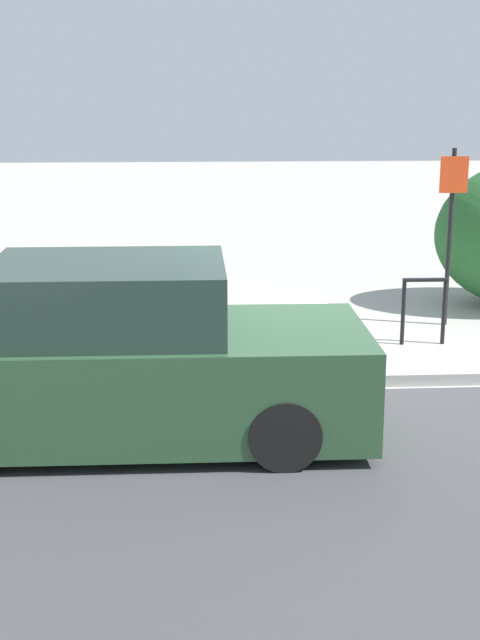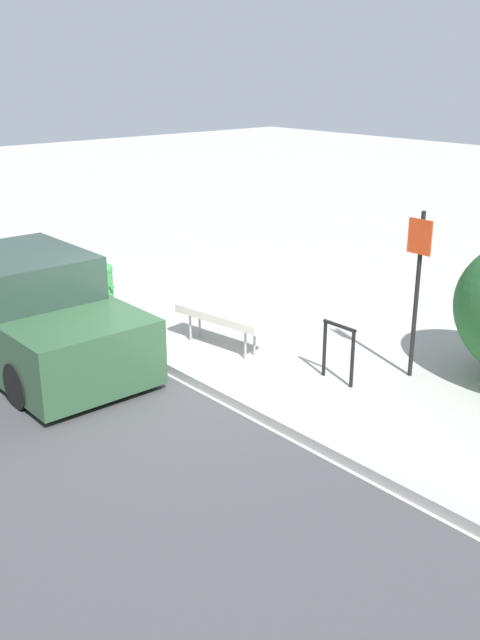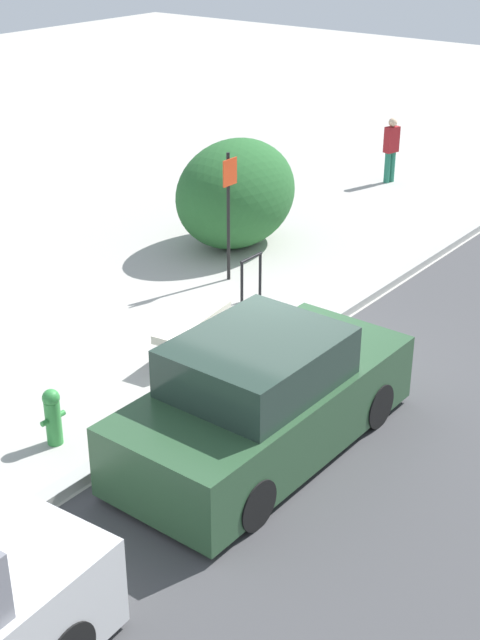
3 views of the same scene
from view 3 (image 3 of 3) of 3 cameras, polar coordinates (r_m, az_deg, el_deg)
The scene contains 9 objects.
ground_plane at distance 13.11m, azimuth 1.85°, elevation -2.72°, with size 60.00×60.00×0.00m, color #ADAAA3.
curb at distance 13.07m, azimuth 1.86°, elevation -2.47°, with size 60.00×0.20×0.13m.
bench at distance 13.18m, azimuth -3.04°, elevation -0.12°, with size 1.65×0.60×0.57m.
bike_rack at distance 14.81m, azimuth 0.72°, elevation 2.94°, with size 0.55×0.05×0.83m.
sign_post at distance 15.41m, azimuth -0.72°, elevation 7.37°, with size 0.36×0.08×2.30m.
fire_hydrant at distance 11.30m, azimuth -11.90°, elevation -5.97°, with size 0.36×0.22×0.77m.
shrub_hedge at distance 17.16m, azimuth -0.24°, elevation 8.10°, with size 2.70×1.99×2.08m.
pedestrian at distance 21.52m, azimuth 9.64°, elevation 10.79°, with size 0.38×0.27×1.53m.
parked_car_near at distance 10.80m, azimuth 1.53°, elevation -5.15°, with size 4.18×1.81×1.58m.
Camera 3 is at (-9.35, -6.73, 6.24)m, focal length 50.00 mm.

